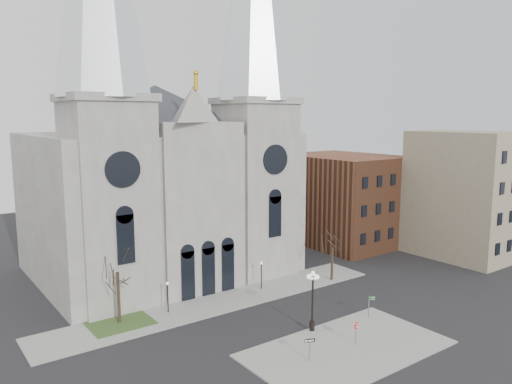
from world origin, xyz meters
TOP-DOWN VIEW (x-y plane):
  - ground at (0.00, 0.00)m, footprint 160.00×160.00m
  - sidewalk_near at (3.00, -5.00)m, footprint 18.00×10.00m
  - sidewalk_far at (0.00, 11.00)m, footprint 40.00×6.00m
  - grass_patch at (-11.00, 12.00)m, footprint 6.00×5.00m
  - cathedral at (0.00, 22.86)m, footprint 33.00×26.66m
  - bg_building_brick at (30.00, 22.00)m, footprint 14.00×18.00m
  - bg_building_tan at (38.00, 6.00)m, footprint 10.00×14.00m
  - tree_left at (-11.00, 12.00)m, footprint 3.20×3.20m
  - tree_right at (15.00, 9.00)m, footprint 3.20×3.20m
  - ped_lamp_left at (-6.00, 11.50)m, footprint 0.32×0.32m
  - ped_lamp_right at (6.00, 11.50)m, footprint 0.32×0.32m
  - stop_sign at (4.12, -4.93)m, footprint 0.76×0.20m
  - globe_lamp at (3.00, -0.50)m, footprint 1.51×1.51m
  - one_way_sign at (-1.23, -4.78)m, footprint 0.84×0.39m
  - street_name_sign at (9.77, -1.59)m, footprint 0.66×0.34m

SIDE VIEW (x-z plane):
  - ground at x=0.00m, z-range 0.00..0.00m
  - sidewalk_near at x=3.00m, z-range 0.00..0.14m
  - sidewalk_far at x=0.00m, z-range 0.00..0.14m
  - grass_patch at x=-11.00m, z-range 0.00..0.18m
  - street_name_sign at x=9.77m, z-range 0.34..2.59m
  - one_way_sign at x=-1.23m, z-range 0.51..2.56m
  - stop_sign at x=4.12m, z-range 0.62..2.77m
  - ped_lamp_left at x=-6.00m, z-range 0.70..3.96m
  - ped_lamp_right at x=6.00m, z-range 0.70..3.96m
  - globe_lamp at x=3.00m, z-range 0.89..6.70m
  - tree_right at x=15.00m, z-range 1.47..7.47m
  - tree_left at x=-11.00m, z-range 1.83..9.33m
  - bg_building_brick at x=30.00m, z-range 0.00..14.00m
  - bg_building_tan at x=38.00m, z-range 0.00..18.00m
  - cathedral at x=0.00m, z-range -8.52..45.48m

